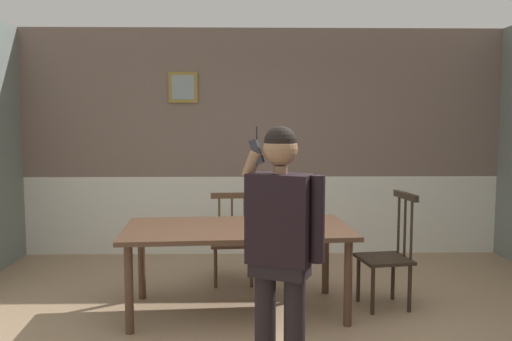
# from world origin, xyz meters

# --- Properties ---
(room_back_partition) EXTENTS (6.17, 0.17, 2.87)m
(room_back_partition) POSITION_xyz_m (-0.00, 2.94, 1.38)
(room_back_partition) COLOR #756056
(room_back_partition) RESTS_ON ground_plane
(dining_table) EXTENTS (2.08, 1.20, 0.78)m
(dining_table) POSITION_xyz_m (-0.29, 0.77, 0.70)
(dining_table) COLOR #4C3323
(dining_table) RESTS_ON ground_plane
(chair_near_window) EXTENTS (0.50, 0.50, 1.07)m
(chair_near_window) POSITION_xyz_m (1.10, 0.87, 0.49)
(chair_near_window) COLOR #2D2319
(chair_near_window) RESTS_ON ground_plane
(chair_by_doorway) EXTENTS (0.49, 0.49, 0.93)m
(chair_by_doorway) POSITION_xyz_m (-0.36, 1.69, 0.46)
(chair_by_doorway) COLOR #513823
(chair_by_doorway) RESTS_ON ground_plane
(person_figure) EXTENTS (0.53, 0.37, 1.70)m
(person_figure) POSITION_xyz_m (0.01, -0.59, 0.98)
(person_figure) COLOR black
(person_figure) RESTS_ON ground_plane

